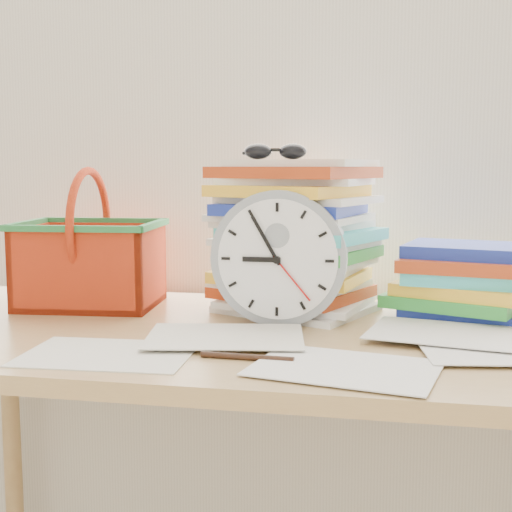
% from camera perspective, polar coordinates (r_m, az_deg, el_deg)
% --- Properties ---
extents(curtain, '(2.40, 0.01, 2.50)m').
position_cam_1_polar(curtain, '(1.68, 1.46, 15.75)').
color(curtain, silver).
rests_on(curtain, room_shell).
extents(desk, '(1.40, 0.70, 0.75)m').
position_cam_1_polar(desk, '(1.34, -1.40, -9.00)').
color(desk, tan).
rests_on(desk, ground).
extents(paper_stack, '(0.39, 0.35, 0.31)m').
position_cam_1_polar(paper_stack, '(1.47, 3.15, 1.60)').
color(paper_stack, white).
rests_on(paper_stack, desk).
extents(clock, '(0.26, 0.05, 0.26)m').
position_cam_1_polar(clock, '(1.35, 1.89, -0.14)').
color(clock, gray).
rests_on(clock, desk).
extents(sunglasses, '(0.16, 0.15, 0.04)m').
position_cam_1_polar(sunglasses, '(1.46, 1.55, 8.36)').
color(sunglasses, black).
rests_on(sunglasses, paper_stack).
extents(book_stack, '(0.34, 0.29, 0.15)m').
position_cam_1_polar(book_stack, '(1.46, 16.26, -2.00)').
color(book_stack, white).
rests_on(book_stack, desk).
extents(basket, '(0.31, 0.25, 0.29)m').
position_cam_1_polar(basket, '(1.57, -13.14, 1.34)').
color(basket, red).
rests_on(basket, desk).
extents(pen, '(0.15, 0.02, 0.01)m').
position_cam_1_polar(pen, '(1.12, -0.73, -8.09)').
color(pen, black).
rests_on(pen, desk).
extents(scattered_papers, '(1.26, 0.42, 0.02)m').
position_cam_1_polar(scattered_papers, '(1.32, -1.41, -5.64)').
color(scattered_papers, white).
rests_on(scattered_papers, desk).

